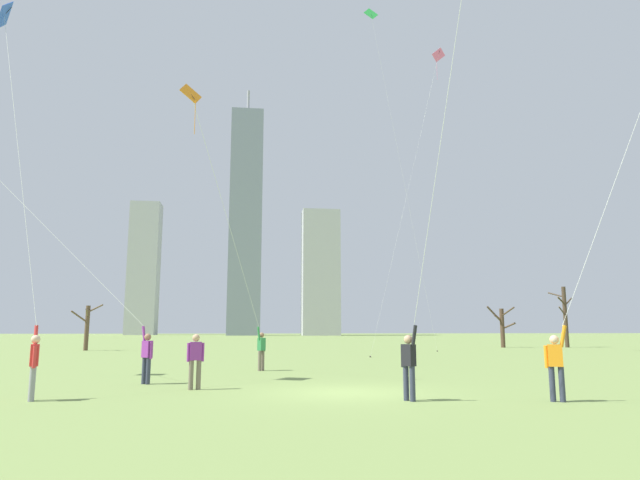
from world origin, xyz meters
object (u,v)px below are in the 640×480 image
(kite_flyer_foreground_left_purple, at_px, (105,307))
(kite_flyer_midfield_center_blue, at_px, (25,263))
(distant_kite_high_overhead_green, at_px, (376,41))
(bare_tree_rightmost, at_px, (502,325))
(kite_flyer_midfield_right_red, at_px, (587,274))
(bare_tree_far_right_edge, at_px, (87,325))
(kite_flyer_far_back_orange, at_px, (255,326))
(kite_flyer_midfield_left_yellow, at_px, (442,138))
(bystander_far_off_by_trees, at_px, (195,358))
(bare_tree_center, at_px, (565,315))
(distant_kite_low_near_trees_pink, at_px, (434,76))

(kite_flyer_foreground_left_purple, height_order, kite_flyer_midfield_center_blue, kite_flyer_midfield_center_blue)
(distant_kite_high_overhead_green, distance_m, bare_tree_rightmost, 28.97)
(kite_flyer_midfield_right_red, height_order, bare_tree_far_right_edge, kite_flyer_midfield_right_red)
(kite_flyer_far_back_orange, relative_size, bare_tree_rightmost, 2.61)
(kite_flyer_far_back_orange, bearing_deg, kite_flyer_midfield_left_yellow, -69.90)
(kite_flyer_midfield_right_red, height_order, bare_tree_rightmost, kite_flyer_midfield_right_red)
(kite_flyer_foreground_left_purple, bearing_deg, bare_tree_far_right_edge, 106.76)
(distant_kite_high_overhead_green, xyz_separation_m, bare_tree_rightmost, (14.40, 10.54, -22.82))
(kite_flyer_midfield_center_blue, bearing_deg, bare_tree_far_right_edge, 102.87)
(kite_flyer_midfield_left_yellow, bearing_deg, bystander_far_off_by_trees, 140.61)
(bare_tree_far_right_edge, height_order, bare_tree_rightmost, bare_tree_rightmost)
(kite_flyer_midfield_left_yellow, distance_m, bare_tree_center, 46.79)
(distant_kite_high_overhead_green, relative_size, bare_tree_rightmost, 6.99)
(kite_flyer_midfield_right_red, distance_m, bare_tree_rightmost, 41.34)
(kite_flyer_midfield_left_yellow, relative_size, bare_tree_far_right_edge, 5.52)
(bystander_far_off_by_trees, bearing_deg, kite_flyer_midfield_left_yellow, -39.39)
(kite_flyer_midfield_right_red, bearing_deg, bare_tree_far_right_edge, 121.98)
(bare_tree_far_right_edge, xyz_separation_m, bare_tree_center, (43.95, 2.43, 1.10))
(distant_kite_high_overhead_green, bearing_deg, distant_kite_low_near_trees_pink, -32.25)
(kite_flyer_midfield_center_blue, xyz_separation_m, kite_flyer_far_back_orange, (6.35, 7.85, -1.66))
(kite_flyer_midfield_center_blue, distance_m, kite_flyer_midfield_right_red, 14.95)
(bystander_far_off_by_trees, bearing_deg, bare_tree_far_right_edge, 110.91)
(bare_tree_far_right_edge, bearing_deg, kite_flyer_midfield_center_blue, -77.13)
(kite_flyer_foreground_left_purple, height_order, distant_kite_high_overhead_green, distant_kite_high_overhead_green)
(bystander_far_off_by_trees, distance_m, bare_tree_far_right_edge, 33.69)
(kite_flyer_midfield_right_red, xyz_separation_m, distant_kite_high_overhead_green, (1.13, 27.76, 21.76))
(distant_kite_low_near_trees_pink, xyz_separation_m, bare_tree_center, (16.81, 12.56, -17.76))
(kite_flyer_midfield_left_yellow, relative_size, kite_flyer_far_back_orange, 2.04)
(distant_kite_low_near_trees_pink, height_order, bare_tree_center, distant_kite_low_near_trees_pink)
(kite_flyer_midfield_left_yellow, bearing_deg, bare_tree_center, 56.32)
(kite_flyer_midfield_right_red, relative_size, bare_tree_rightmost, 3.79)
(bystander_far_off_by_trees, xyz_separation_m, bare_tree_center, (31.94, 33.88, 2.25))
(kite_flyer_midfield_center_blue, bearing_deg, kite_flyer_midfield_left_yellow, -19.65)
(kite_flyer_midfield_center_blue, xyz_separation_m, distant_kite_high_overhead_green, (15.81, 24.95, 21.37))
(kite_flyer_far_back_orange, xyz_separation_m, bare_tree_rightmost, (23.86, 27.63, 0.22))
(bare_tree_far_right_edge, bearing_deg, bare_tree_center, 3.16)
(kite_flyer_foreground_left_purple, distance_m, bare_tree_far_right_edge, 30.18)
(kite_flyer_far_back_orange, xyz_separation_m, bare_tree_far_right_edge, (-13.80, 24.78, 0.16))
(kite_flyer_foreground_left_purple, bearing_deg, distant_kite_high_overhead_green, 55.54)
(kite_flyer_midfield_center_blue, distance_m, bystander_far_off_by_trees, 5.41)
(bare_tree_far_right_edge, bearing_deg, bystander_far_off_by_trees, -69.09)
(kite_flyer_midfield_left_yellow, xyz_separation_m, bystander_far_off_by_trees, (-6.05, 4.97, -5.34))
(kite_flyer_foreground_left_purple, distance_m, distant_kite_high_overhead_green, 34.13)
(kite_flyer_midfield_left_yellow, height_order, kite_flyer_midfield_right_red, kite_flyer_midfield_left_yellow)
(kite_flyer_midfield_left_yellow, distance_m, distant_kite_low_near_trees_pink, 31.44)
(kite_flyer_midfield_center_blue, height_order, bare_tree_rightmost, kite_flyer_midfield_center_blue)
(kite_flyer_foreground_left_purple, xyz_separation_m, bare_tree_center, (35.25, 31.33, 0.64))
(bystander_far_off_by_trees, bearing_deg, bare_tree_center, 46.69)
(kite_flyer_midfield_right_red, bearing_deg, bare_tree_center, 60.05)
(kite_flyer_midfield_center_blue, height_order, bare_tree_far_right_edge, kite_flyer_midfield_center_blue)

